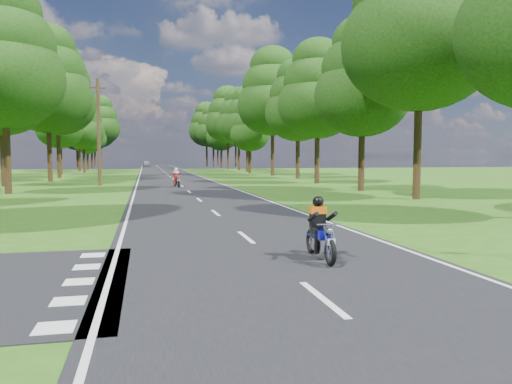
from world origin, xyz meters
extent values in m
plane|color=#285012|center=(0.00, 0.00, 0.00)|extent=(160.00, 160.00, 0.00)
cube|color=black|center=(0.00, 50.00, 0.01)|extent=(7.00, 140.00, 0.02)
cube|color=silver|center=(0.00, -4.00, 0.02)|extent=(0.12, 2.00, 0.01)
cube|color=silver|center=(0.00, 2.00, 0.02)|extent=(0.12, 2.00, 0.01)
cube|color=silver|center=(0.00, 8.00, 0.02)|extent=(0.12, 2.00, 0.01)
cube|color=silver|center=(0.00, 14.00, 0.02)|extent=(0.12, 2.00, 0.01)
cube|color=silver|center=(0.00, 20.00, 0.02)|extent=(0.12, 2.00, 0.01)
cube|color=silver|center=(0.00, 26.00, 0.02)|extent=(0.12, 2.00, 0.01)
cube|color=silver|center=(0.00, 32.00, 0.02)|extent=(0.12, 2.00, 0.01)
cube|color=silver|center=(0.00, 38.00, 0.02)|extent=(0.12, 2.00, 0.01)
cube|color=silver|center=(0.00, 44.00, 0.02)|extent=(0.12, 2.00, 0.01)
cube|color=silver|center=(0.00, 50.00, 0.02)|extent=(0.12, 2.00, 0.01)
cube|color=silver|center=(0.00, 56.00, 0.02)|extent=(0.12, 2.00, 0.01)
cube|color=silver|center=(0.00, 62.00, 0.02)|extent=(0.12, 2.00, 0.01)
cube|color=silver|center=(0.00, 68.00, 0.02)|extent=(0.12, 2.00, 0.01)
cube|color=silver|center=(0.00, 74.00, 0.02)|extent=(0.12, 2.00, 0.01)
cube|color=silver|center=(0.00, 80.00, 0.02)|extent=(0.12, 2.00, 0.01)
cube|color=silver|center=(0.00, 86.00, 0.02)|extent=(0.12, 2.00, 0.01)
cube|color=silver|center=(0.00, 92.00, 0.02)|extent=(0.12, 2.00, 0.01)
cube|color=silver|center=(0.00, 98.00, 0.02)|extent=(0.12, 2.00, 0.01)
cube|color=silver|center=(0.00, 104.00, 0.02)|extent=(0.12, 2.00, 0.01)
cube|color=silver|center=(0.00, 110.00, 0.02)|extent=(0.12, 2.00, 0.01)
cube|color=silver|center=(0.00, 116.00, 0.02)|extent=(0.12, 2.00, 0.01)
cube|color=silver|center=(-3.30, 50.00, 0.02)|extent=(0.10, 140.00, 0.01)
cube|color=silver|center=(3.30, 50.00, 0.02)|extent=(0.10, 140.00, 0.01)
cube|color=silver|center=(-3.80, -4.50, 0.02)|extent=(0.50, 0.50, 0.01)
cube|color=silver|center=(-3.80, -3.30, 0.02)|extent=(0.50, 0.50, 0.01)
cube|color=silver|center=(-3.80, -2.10, 0.02)|extent=(0.50, 0.50, 0.01)
cube|color=silver|center=(-3.80, -0.90, 0.02)|extent=(0.50, 0.50, 0.01)
cube|color=silver|center=(-3.80, 0.30, 0.02)|extent=(0.50, 0.50, 0.01)
cylinder|color=black|center=(-10.57, 20.76, 1.96)|extent=(0.40, 0.40, 3.91)
ellipsoid|color=black|center=(-10.57, 20.76, 6.78)|extent=(6.85, 6.85, 5.82)
ellipsoid|color=black|center=(-10.57, 20.76, 8.68)|extent=(5.87, 5.87, 4.99)
ellipsoid|color=black|center=(-10.57, 20.76, 10.59)|extent=(4.40, 4.40, 3.74)
cylinder|color=black|center=(-12.94, 29.18, 1.90)|extent=(0.40, 0.40, 3.79)
ellipsoid|color=black|center=(-12.94, 29.18, 6.57)|extent=(6.64, 6.64, 5.64)
ellipsoid|color=black|center=(-12.94, 29.18, 8.41)|extent=(5.69, 5.69, 4.84)
cylinder|color=black|center=(-10.82, 35.60, 2.16)|extent=(0.40, 0.40, 4.32)
ellipsoid|color=black|center=(-10.82, 35.60, 7.47)|extent=(7.56, 7.56, 6.42)
ellipsoid|color=black|center=(-10.82, 35.60, 9.58)|extent=(6.48, 6.48, 5.51)
ellipsoid|color=black|center=(-10.82, 35.60, 11.68)|extent=(4.86, 4.86, 4.13)
cylinder|color=black|center=(-11.26, 43.10, 2.20)|extent=(0.40, 0.40, 4.40)
ellipsoid|color=black|center=(-11.26, 43.10, 7.62)|extent=(7.71, 7.71, 6.55)
ellipsoid|color=black|center=(-11.26, 43.10, 9.77)|extent=(6.60, 6.60, 5.61)
ellipsoid|color=black|center=(-11.26, 43.10, 11.92)|extent=(4.95, 4.95, 4.21)
cylinder|color=black|center=(-12.61, 52.78, 1.60)|extent=(0.40, 0.40, 3.20)
ellipsoid|color=black|center=(-12.61, 52.78, 5.54)|extent=(5.60, 5.60, 4.76)
ellipsoid|color=black|center=(-12.61, 52.78, 7.10)|extent=(4.80, 4.80, 4.08)
ellipsoid|color=black|center=(-12.61, 52.78, 8.66)|extent=(3.60, 3.60, 3.06)
cylinder|color=black|center=(-10.75, 60.15, 1.61)|extent=(0.40, 0.40, 3.22)
ellipsoid|color=black|center=(-10.75, 60.15, 5.58)|extent=(5.64, 5.64, 4.79)
ellipsoid|color=black|center=(-10.75, 60.15, 7.15)|extent=(4.83, 4.83, 4.11)
ellipsoid|color=black|center=(-10.75, 60.15, 8.72)|extent=(3.62, 3.62, 3.08)
cylinder|color=black|center=(-12.29, 67.91, 1.80)|extent=(0.40, 0.40, 3.61)
ellipsoid|color=black|center=(-12.29, 67.91, 6.25)|extent=(6.31, 6.31, 5.37)
ellipsoid|color=black|center=(-12.29, 67.91, 8.01)|extent=(5.41, 5.41, 4.60)
ellipsoid|color=black|center=(-12.29, 67.91, 9.76)|extent=(4.06, 4.06, 3.45)
cylinder|color=black|center=(-11.94, 75.74, 1.33)|extent=(0.40, 0.40, 2.67)
ellipsoid|color=black|center=(-11.94, 75.74, 4.62)|extent=(4.67, 4.67, 3.97)
ellipsoid|color=black|center=(-11.94, 75.74, 5.92)|extent=(4.00, 4.00, 3.40)
ellipsoid|color=black|center=(-11.94, 75.74, 7.22)|extent=(3.00, 3.00, 2.55)
cylinder|color=black|center=(-12.18, 84.90, 1.54)|extent=(0.40, 0.40, 3.09)
ellipsoid|color=black|center=(-12.18, 84.90, 5.34)|extent=(5.40, 5.40, 4.59)
ellipsoid|color=black|center=(-12.18, 84.90, 6.85)|extent=(4.63, 4.63, 3.93)
ellipsoid|color=black|center=(-12.18, 84.90, 8.35)|extent=(3.47, 3.47, 2.95)
cylinder|color=black|center=(-11.23, 91.41, 2.24)|extent=(0.40, 0.40, 4.48)
ellipsoid|color=black|center=(-11.23, 91.41, 7.75)|extent=(7.84, 7.84, 6.66)
ellipsoid|color=black|center=(-11.23, 91.41, 9.94)|extent=(6.72, 6.72, 5.71)
ellipsoid|color=black|center=(-11.23, 91.41, 12.12)|extent=(5.04, 5.04, 4.28)
cylinder|color=black|center=(-12.28, 100.39, 2.05)|extent=(0.40, 0.40, 4.09)
ellipsoid|color=black|center=(-12.28, 100.39, 7.09)|extent=(7.16, 7.16, 6.09)
ellipsoid|color=black|center=(-12.28, 100.39, 9.08)|extent=(6.14, 6.14, 5.22)
ellipsoid|color=black|center=(-12.28, 100.39, 11.08)|extent=(4.61, 4.61, 3.92)
cylinder|color=black|center=(11.06, 12.20, 2.28)|extent=(0.40, 0.40, 4.56)
ellipsoid|color=black|center=(11.06, 12.20, 7.89)|extent=(7.98, 7.98, 6.78)
cylinder|color=black|center=(10.92, 18.69, 1.75)|extent=(0.40, 0.40, 3.49)
ellipsoid|color=black|center=(10.92, 18.69, 6.05)|extent=(6.12, 6.12, 5.20)
ellipsoid|color=black|center=(10.92, 18.69, 7.75)|extent=(5.24, 5.24, 4.46)
ellipsoid|color=black|center=(10.92, 18.69, 9.46)|extent=(3.93, 3.93, 3.34)
cylinder|color=black|center=(11.06, 27.58, 1.85)|extent=(0.40, 0.40, 3.69)
ellipsoid|color=black|center=(11.06, 27.58, 6.39)|extent=(6.46, 6.46, 5.49)
ellipsoid|color=black|center=(11.06, 27.58, 8.19)|extent=(5.54, 5.54, 4.71)
ellipsoid|color=black|center=(11.06, 27.58, 9.99)|extent=(4.15, 4.15, 3.53)
cylinder|color=black|center=(12.17, 36.42, 1.87)|extent=(0.40, 0.40, 3.74)
ellipsoid|color=black|center=(12.17, 36.42, 6.48)|extent=(6.55, 6.55, 5.57)
ellipsoid|color=black|center=(12.17, 36.42, 8.31)|extent=(5.62, 5.62, 4.77)
ellipsoid|color=black|center=(12.17, 36.42, 10.13)|extent=(4.21, 4.21, 3.58)
cylinder|color=black|center=(11.72, 44.72, 2.32)|extent=(0.40, 0.40, 4.64)
ellipsoid|color=black|center=(11.72, 44.72, 8.04)|extent=(8.12, 8.12, 6.91)
ellipsoid|color=black|center=(11.72, 44.72, 10.30)|extent=(6.96, 6.96, 5.92)
ellipsoid|color=black|center=(11.72, 44.72, 12.56)|extent=(5.22, 5.22, 4.44)
cylinder|color=black|center=(10.55, 51.92, 1.45)|extent=(0.40, 0.40, 2.91)
ellipsoid|color=black|center=(10.55, 51.92, 5.03)|extent=(5.09, 5.09, 4.33)
ellipsoid|color=black|center=(10.55, 51.92, 6.45)|extent=(4.36, 4.36, 3.71)
ellipsoid|color=black|center=(10.55, 51.92, 7.87)|extent=(3.27, 3.27, 2.78)
cylinder|color=black|center=(11.77, 59.40, 1.94)|extent=(0.40, 0.40, 3.88)
ellipsoid|color=black|center=(11.77, 59.40, 6.71)|extent=(6.78, 6.78, 5.77)
ellipsoid|color=black|center=(11.77, 59.40, 8.60)|extent=(5.81, 5.81, 4.94)
ellipsoid|color=black|center=(11.77, 59.40, 10.49)|extent=(4.36, 4.36, 3.71)
cylinder|color=black|center=(12.10, 67.87, 2.09)|extent=(0.40, 0.40, 4.18)
ellipsoid|color=black|center=(12.10, 67.87, 7.23)|extent=(7.31, 7.31, 6.21)
ellipsoid|color=black|center=(12.10, 67.87, 9.27)|extent=(6.27, 6.27, 5.33)
ellipsoid|color=black|center=(12.10, 67.87, 11.31)|extent=(4.70, 4.70, 4.00)
cylinder|color=black|center=(11.80, 76.83, 2.32)|extent=(0.40, 0.40, 4.63)
ellipsoid|color=black|center=(11.80, 76.83, 8.02)|extent=(8.11, 8.11, 6.89)
ellipsoid|color=black|center=(11.80, 76.83, 10.28)|extent=(6.95, 6.95, 5.91)
ellipsoid|color=black|center=(11.80, 76.83, 12.54)|extent=(5.21, 5.21, 4.43)
cylinder|color=black|center=(11.69, 84.12, 1.68)|extent=(0.40, 0.40, 3.36)
ellipsoid|color=black|center=(11.69, 84.12, 5.82)|extent=(5.88, 5.88, 5.00)
ellipsoid|color=black|center=(11.69, 84.12, 7.46)|extent=(5.04, 5.04, 4.29)
ellipsoid|color=black|center=(11.69, 84.12, 9.10)|extent=(3.78, 3.78, 3.21)
cylinder|color=black|center=(11.14, 91.34, 2.04)|extent=(0.40, 0.40, 4.09)
ellipsoid|color=black|center=(11.14, 91.34, 7.07)|extent=(7.15, 7.15, 6.08)
ellipsoid|color=black|center=(11.14, 91.34, 9.07)|extent=(6.13, 6.13, 5.21)
ellipsoid|color=black|center=(11.14, 91.34, 11.06)|extent=(4.60, 4.60, 3.91)
cylinder|color=black|center=(10.68, 99.10, 2.24)|extent=(0.40, 0.40, 4.48)
ellipsoid|color=black|center=(10.68, 99.10, 7.76)|extent=(7.84, 7.84, 6.66)
ellipsoid|color=black|center=(10.68, 99.10, 9.94)|extent=(6.72, 6.72, 5.71)
ellipsoid|color=black|center=(10.68, 99.10, 12.13)|extent=(5.04, 5.04, 4.28)
cylinder|color=black|center=(-14.00, 110.00, 1.92)|extent=(0.40, 0.40, 3.84)
ellipsoid|color=black|center=(-14.00, 110.00, 6.65)|extent=(6.72, 6.72, 5.71)
ellipsoid|color=black|center=(-14.00, 110.00, 8.52)|extent=(5.76, 5.76, 4.90)
ellipsoid|color=black|center=(-14.00, 110.00, 10.39)|extent=(4.32, 4.32, 3.67)
cylinder|color=black|center=(15.00, 112.00, 2.08)|extent=(0.40, 0.40, 4.16)
ellipsoid|color=black|center=(15.00, 112.00, 7.20)|extent=(7.28, 7.28, 6.19)
ellipsoid|color=black|center=(15.00, 112.00, 9.23)|extent=(6.24, 6.24, 5.30)
ellipsoid|color=black|center=(15.00, 112.00, 11.26)|extent=(4.68, 4.68, 3.98)
cylinder|color=black|center=(-16.00, 95.00, 1.76)|extent=(0.40, 0.40, 3.52)
ellipsoid|color=black|center=(-16.00, 95.00, 6.09)|extent=(6.16, 6.16, 5.24)
ellipsoid|color=black|center=(-16.00, 95.00, 7.81)|extent=(5.28, 5.28, 4.49)
ellipsoid|color=black|center=(-16.00, 95.00, 9.53)|extent=(3.96, 3.96, 3.37)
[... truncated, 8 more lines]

